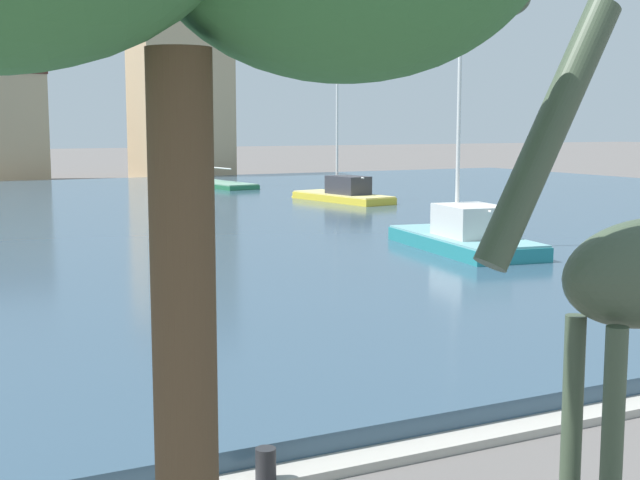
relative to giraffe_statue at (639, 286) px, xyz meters
The scene contains 8 objects.
harbor_water 30.26m from the giraffe_statue, 86.73° to the left, with size 81.38×52.46×0.38m, color #334C60.
quay_edge_coping 4.85m from the giraffe_statue, 64.61° to the left, with size 81.38×0.50×0.12m, color #ADA89E.
giraffe_statue is the anchor object (origin of this frame).
sailboat_green 47.76m from the giraffe_statue, 74.49° to the left, with size 2.93×8.63×7.42m.
sailboat_yellow 36.27m from the giraffe_statue, 65.94° to the left, with size 2.80×7.14×6.36m.
sailboat_teal 19.55m from the giraffe_statue, 58.65° to the left, with size 3.23×7.21×7.79m.
mooring_bollard 4.74m from the giraffe_statue, 119.97° to the left, with size 0.24×0.24×0.50m, color #232326.
townhouse_narrow_midrow 61.00m from the giraffe_statue, 75.51° to the left, with size 6.82×5.91×12.61m.
Camera 1 is at (-7.55, -2.92, 4.17)m, focal length 49.51 mm.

